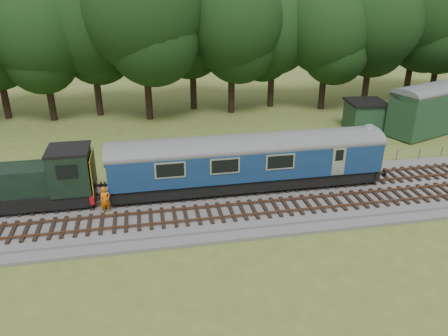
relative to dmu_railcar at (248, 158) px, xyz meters
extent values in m
plane|color=#526123|center=(-1.00, -1.40, -2.61)|extent=(120.00, 120.00, 0.00)
cube|color=#4C4C4F|center=(-1.00, -1.40, -2.43)|extent=(70.00, 7.00, 0.35)
cube|color=brown|center=(-1.00, -0.72, -2.12)|extent=(66.50, 0.07, 0.14)
cube|color=brown|center=(-1.00, 0.72, -2.12)|extent=(66.50, 0.07, 0.14)
cube|color=brown|center=(-1.00, -3.72, -2.12)|extent=(66.50, 0.07, 0.14)
cube|color=brown|center=(-1.00, -2.28, -2.12)|extent=(66.50, 0.07, 0.14)
cube|color=black|center=(-0.01, 0.00, -1.55)|extent=(17.46, 2.52, 0.85)
cube|color=#0E2A4B|center=(-0.01, 0.00, -0.12)|extent=(18.00, 2.80, 2.05)
cube|color=yellow|center=(9.01, 0.00, -0.50)|extent=(0.06, 2.74, 1.30)
cube|color=black|center=(5.99, 0.00, -1.75)|extent=(2.60, 2.00, 0.55)
cube|color=black|center=(-6.01, 0.00, -1.75)|extent=(2.60, 2.00, 0.55)
cube|color=black|center=(-14.41, 0.00, -1.60)|extent=(8.73, 2.39, 0.85)
cube|color=black|center=(-11.21, 0.00, 0.05)|extent=(2.40, 2.55, 2.60)
cube|color=#B60E0F|center=(-10.03, 0.00, -1.55)|extent=(0.25, 2.60, 0.55)
cube|color=yellow|center=(-9.89, 0.00, -0.15)|extent=(0.06, 2.55, 2.30)
imported|color=orange|center=(-9.20, -1.67, -1.38)|extent=(0.76, 0.64, 1.76)
cube|color=#1B3B25|center=(14.26, 11.06, -1.28)|extent=(3.44, 3.44, 2.64)
cube|color=black|center=(14.26, 11.06, 0.14)|extent=(3.79, 3.79, 0.21)
camera|label=1|loc=(-6.57, -25.88, 10.90)|focal=35.00mm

